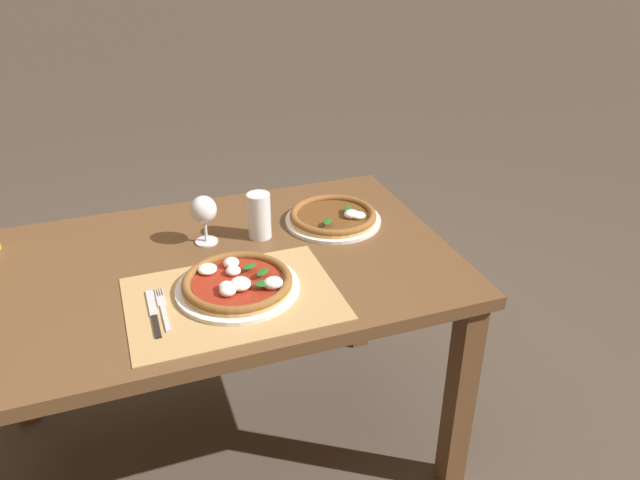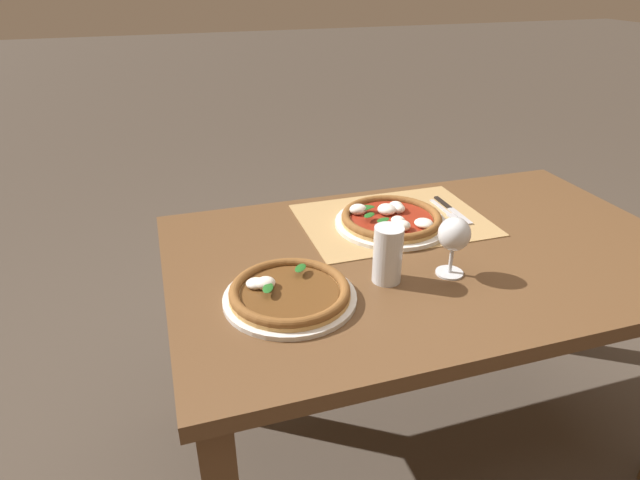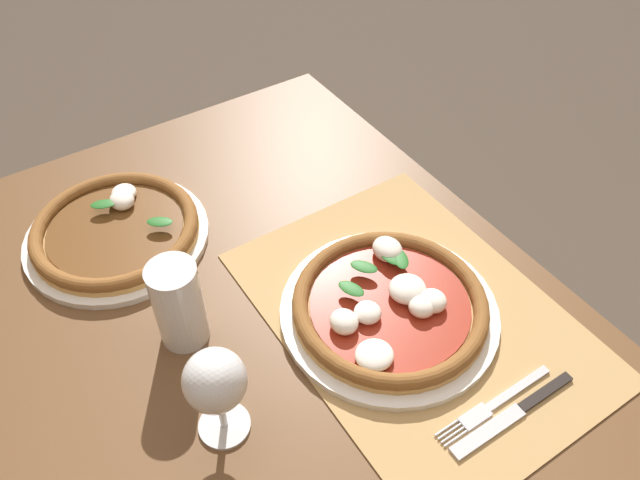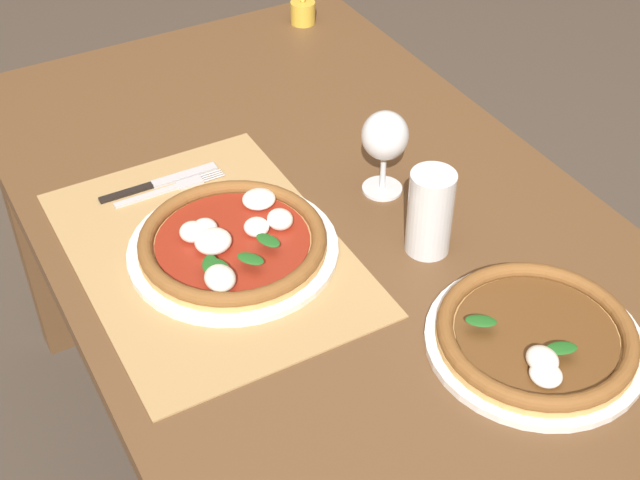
{
  "view_description": "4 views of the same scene",
  "coord_description": "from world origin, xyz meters",
  "px_view_note": "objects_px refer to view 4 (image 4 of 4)",
  "views": [
    {
      "loc": [
        -0.23,
        -1.57,
        1.67
      ],
      "look_at": [
        0.29,
        -0.13,
        0.83
      ],
      "focal_mm": 35.0,
      "sensor_mm": 36.0,
      "label": 1
    },
    {
      "loc": [
        0.68,
        1.14,
        1.44
      ],
      "look_at": [
        0.29,
        -0.08,
        0.78
      ],
      "focal_mm": 30.0,
      "sensor_mm": 36.0,
      "label": 2
    },
    {
      "loc": [
        -0.39,
        0.24,
        1.51
      ],
      "look_at": [
        0.17,
        -0.12,
        0.83
      ],
      "focal_mm": 35.0,
      "sensor_mm": 36.0,
      "label": 3
    },
    {
      "loc": [
        1.04,
        -0.56,
        1.68
      ],
      "look_at": [
        0.16,
        -0.08,
        0.82
      ],
      "focal_mm": 50.0,
      "sensor_mm": 36.0,
      "label": 4
    }
  ],
  "objects_px": {
    "pizza_near": "(233,243)",
    "knife": "(159,183)",
    "pint_glass": "(430,214)",
    "wine_glass": "(385,139)",
    "fork": "(171,189)",
    "votive_candle": "(303,13)",
    "pizza_far": "(536,337)"
  },
  "relations": [
    {
      "from": "pizza_far",
      "to": "pizza_near",
      "type": "bearing_deg",
      "value": -143.27
    },
    {
      "from": "pizza_far",
      "to": "votive_candle",
      "type": "bearing_deg",
      "value": 169.95
    },
    {
      "from": "knife",
      "to": "wine_glass",
      "type": "bearing_deg",
      "value": 59.11
    },
    {
      "from": "pizza_near",
      "to": "pizza_far",
      "type": "height_order",
      "value": "pizza_near"
    },
    {
      "from": "votive_candle",
      "to": "pizza_far",
      "type": "bearing_deg",
      "value": -10.05
    },
    {
      "from": "fork",
      "to": "votive_candle",
      "type": "xyz_separation_m",
      "value": [
        -0.45,
        0.5,
        0.02
      ]
    },
    {
      "from": "pizza_far",
      "to": "pint_glass",
      "type": "relative_size",
      "value": 2.16
    },
    {
      "from": "fork",
      "to": "pizza_near",
      "type": "bearing_deg",
      "value": 7.18
    },
    {
      "from": "pizza_near",
      "to": "wine_glass",
      "type": "relative_size",
      "value": 2.16
    },
    {
      "from": "pizza_far",
      "to": "fork",
      "type": "relative_size",
      "value": 1.56
    },
    {
      "from": "pizza_near",
      "to": "wine_glass",
      "type": "xyz_separation_m",
      "value": [
        -0.03,
        0.3,
        0.08
      ]
    },
    {
      "from": "pizza_near",
      "to": "votive_candle",
      "type": "height_order",
      "value": "votive_candle"
    },
    {
      "from": "wine_glass",
      "to": "pint_glass",
      "type": "distance_m",
      "value": 0.17
    },
    {
      "from": "wine_glass",
      "to": "pint_glass",
      "type": "bearing_deg",
      "value": -6.72
    },
    {
      "from": "pizza_near",
      "to": "knife",
      "type": "xyz_separation_m",
      "value": [
        -0.23,
        -0.04,
        -0.02
      ]
    },
    {
      "from": "pizza_far",
      "to": "knife",
      "type": "relative_size",
      "value": 1.45
    },
    {
      "from": "pint_glass",
      "to": "fork",
      "type": "relative_size",
      "value": 0.72
    },
    {
      "from": "knife",
      "to": "fork",
      "type": "bearing_deg",
      "value": 24.19
    },
    {
      "from": "fork",
      "to": "votive_candle",
      "type": "distance_m",
      "value": 0.67
    },
    {
      "from": "pint_glass",
      "to": "fork",
      "type": "distance_m",
      "value": 0.46
    },
    {
      "from": "fork",
      "to": "votive_candle",
      "type": "height_order",
      "value": "votive_candle"
    },
    {
      "from": "pizza_far",
      "to": "votive_candle",
      "type": "relative_size",
      "value": 4.35
    },
    {
      "from": "wine_glass",
      "to": "pizza_far",
      "type": "bearing_deg",
      "value": -0.9
    },
    {
      "from": "wine_glass",
      "to": "knife",
      "type": "xyz_separation_m",
      "value": [
        -0.2,
        -0.33,
        -0.1
      ]
    },
    {
      "from": "pizza_far",
      "to": "pint_glass",
      "type": "bearing_deg",
      "value": -177.05
    },
    {
      "from": "pint_glass",
      "to": "knife",
      "type": "distance_m",
      "value": 0.49
    },
    {
      "from": "pint_glass",
      "to": "votive_candle",
      "type": "height_order",
      "value": "pint_glass"
    },
    {
      "from": "pizza_near",
      "to": "knife",
      "type": "relative_size",
      "value": 1.56
    },
    {
      "from": "wine_glass",
      "to": "knife",
      "type": "distance_m",
      "value": 0.4
    },
    {
      "from": "pint_glass",
      "to": "knife",
      "type": "height_order",
      "value": "pint_glass"
    },
    {
      "from": "pizza_near",
      "to": "pizza_far",
      "type": "bearing_deg",
      "value": 36.73
    },
    {
      "from": "pizza_near",
      "to": "wine_glass",
      "type": "height_order",
      "value": "wine_glass"
    }
  ]
}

